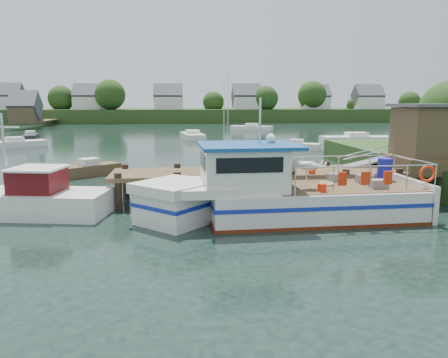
{
  "coord_description": "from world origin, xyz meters",
  "views": [
    {
      "loc": [
        -2.91,
        -19.84,
        4.59
      ],
      "look_at": [
        -1.0,
        -1.5,
        1.3
      ],
      "focal_mm": 35.0,
      "sensor_mm": 36.0,
      "label": 1
    }
  ],
  "objects": [
    {
      "name": "moored_c",
      "position": [
        16.72,
        26.78,
        0.45
      ],
      "size": [
        7.79,
        2.87,
        1.22
      ],
      "rotation": [
        0.0,
        0.0,
        -0.21
      ],
      "color": "silver",
      "rests_on": "ground"
    },
    {
      "name": "ground_plane",
      "position": [
        0.0,
        0.0,
        0.0
      ],
      "size": [
        160.0,
        160.0,
        0.0
      ],
      "primitive_type": "plane",
      "color": "black"
    },
    {
      "name": "far_shore",
      "position": [
        0.01,
        82.37,
        2.1
      ],
      "size": [
        140.0,
        42.55,
        9.22
      ],
      "color": "#2A431B",
      "rests_on": "ground"
    },
    {
      "name": "moored_e",
      "position": [
        -20.26,
        33.65,
        0.44
      ],
      "size": [
        2.3,
        4.52,
        1.19
      ],
      "rotation": [
        0.0,
        0.0,
        0.38
      ],
      "color": "black",
      "rests_on": "ground"
    },
    {
      "name": "lobster_boat",
      "position": [
        0.95,
        -3.49,
        1.02
      ],
      "size": [
        11.82,
        3.73,
        5.61
      ],
      "rotation": [
        0.0,
        0.0,
        0.03
      ],
      "color": "silver",
      "rests_on": "ground"
    },
    {
      "name": "moored_d",
      "position": [
        -1.2,
        34.39,
        0.41
      ],
      "size": [
        3.07,
        6.73,
        1.1
      ],
      "rotation": [
        0.0,
        0.0,
        -0.39
      ],
      "color": "silver",
      "rests_on": "ground"
    },
    {
      "name": "work_boat",
      "position": [
        -9.44,
        -1.71,
        0.66
      ],
      "size": [
        7.91,
        3.54,
        4.13
      ],
      "rotation": [
        0.0,
        0.0,
        -0.18
      ],
      "color": "silver",
      "rests_on": "ground"
    },
    {
      "name": "dock",
      "position": [
        6.51,
        0.01,
        2.24
      ],
      "size": [
        16.6,
        3.0,
        4.78
      ],
      "color": "brown",
      "rests_on": "ground"
    },
    {
      "name": "moored_rowboat",
      "position": [
        -8.48,
        7.73,
        0.41
      ],
      "size": [
        3.75,
        3.42,
        1.1
      ],
      "rotation": [
        0.0,
        0.0,
        0.17
      ],
      "color": "brown",
      "rests_on": "ground"
    },
    {
      "name": "moored_b",
      "position": [
        8.34,
        21.09,
        0.37
      ],
      "size": [
        4.73,
        3.22,
        0.99
      ],
      "rotation": [
        0.0,
        0.0,
        0.19
      ],
      "color": "silver",
      "rests_on": "ground"
    },
    {
      "name": "moored_a",
      "position": [
        -19.22,
        25.41,
        0.41
      ],
      "size": [
        6.11,
        4.99,
        1.1
      ],
      "rotation": [
        0.0,
        0.0,
        0.24
      ],
      "color": "silver",
      "rests_on": "ground"
    },
    {
      "name": "moored_far",
      "position": [
        8.76,
        49.56,
        0.42
      ],
      "size": [
        6.94,
        4.64,
        1.12
      ],
      "rotation": [
        0.0,
        0.0,
        -0.14
      ],
      "color": "silver",
      "rests_on": "ground"
    }
  ]
}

